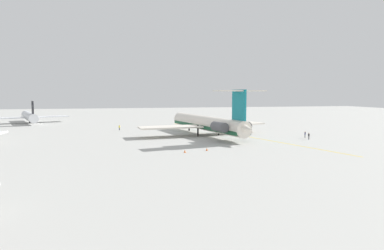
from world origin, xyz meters
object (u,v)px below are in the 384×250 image
object	(u,v)px
airliner_mid_right	(29,116)
ground_crew_near_tail	(309,135)
safety_cone_nose	(185,151)
safety_cone_wingtip	(207,149)
ground_crew_portside	(119,127)
main_jetliner	(208,123)
ground_crew_near_nose	(212,123)
ground_crew_starboard	(305,134)
safety_cone_tail	(222,125)

from	to	relation	value
airliner_mid_right	ground_crew_near_tail	size ratio (longest dim) A/B	16.88
safety_cone_nose	safety_cone_wingtip	xyz separation A→B (m)	(1.26, -4.73, 0.00)
ground_crew_near_tail	ground_crew_portside	world-z (taller)	ground_crew_portside
main_jetliner	ground_crew_near_nose	bearing A→B (deg)	-30.85
safety_cone_wingtip	ground_crew_portside	bearing A→B (deg)	22.27
safety_cone_wingtip	ground_crew_starboard	bearing A→B (deg)	-66.66
ground_crew_near_nose	ground_crew_portside	bearing A→B (deg)	5.60
ground_crew_near_tail	safety_cone_nose	xyz separation A→B (m)	(-11.22, 33.47, -0.79)
ground_crew_near_nose	ground_crew_near_tail	bearing A→B (deg)	106.41
ground_crew_portside	safety_cone_tail	size ratio (longest dim) A/B	3.07
main_jetliner	ground_crew_portside	distance (m)	29.90
ground_crew_near_tail	ground_crew_starboard	xyz separation A→B (m)	(2.71, -0.60, 0.01)
ground_crew_portside	safety_cone_wingtip	xyz separation A→B (m)	(-41.18, -16.86, -0.80)
ground_crew_near_nose	ground_crew_near_tail	distance (m)	39.55
safety_cone_nose	ground_crew_near_nose	bearing A→B (deg)	-21.81
ground_crew_starboard	safety_cone_wingtip	xyz separation A→B (m)	(-12.66, 29.35, -0.80)
ground_crew_portside	main_jetliner	bearing A→B (deg)	46.12
ground_crew_near_nose	ground_crew_starboard	distance (m)	37.27
airliner_mid_right	ground_crew_starboard	xyz separation A→B (m)	(-63.00, -80.14, -1.47)
ground_crew_portside	safety_cone_wingtip	distance (m)	44.51
safety_cone_wingtip	safety_cone_tail	bearing A→B (deg)	-21.07
ground_crew_near_tail	airliner_mid_right	bearing A→B (deg)	-125.68
airliner_mid_right	ground_crew_near_tail	distance (m)	103.18
main_jetliner	safety_cone_tail	xyz separation A→B (m)	(25.06, -11.87, -3.06)
ground_crew_near_tail	ground_crew_starboard	bearing A→B (deg)	171.30
safety_cone_wingtip	airliner_mid_right	bearing A→B (deg)	33.87
ground_crew_near_tail	safety_cone_wingtip	bearing A→B (deg)	-67.01
airliner_mid_right	ground_crew_starboard	distance (m)	101.95
main_jetliner	airliner_mid_right	bearing A→B (deg)	34.72
airliner_mid_right	safety_cone_tail	size ratio (longest dim) A/B	51.54
ground_crew_starboard	ground_crew_near_tail	bearing A→B (deg)	-95.87
airliner_mid_right	safety_cone_wingtip	size ratio (longest dim) A/B	51.54
ground_crew_starboard	safety_cone_tail	xyz separation A→B (m)	(35.06, 10.96, -0.80)
airliner_mid_right	ground_crew_near_tail	world-z (taller)	airliner_mid_right
ground_crew_portside	safety_cone_wingtip	bearing A→B (deg)	16.78
ground_crew_starboard	safety_cone_nose	size ratio (longest dim) A/B	3.09
main_jetliner	ground_crew_starboard	xyz separation A→B (m)	(-10.00, -22.84, -2.26)
ground_crew_near_nose	ground_crew_portside	distance (m)	31.90
ground_crew_near_tail	ground_crew_portside	size ratio (longest dim) A/B	0.99
safety_cone_nose	safety_cone_tail	world-z (taller)	same
ground_crew_starboard	main_jetliner	bearing A→B (deg)	163.07
ground_crew_starboard	safety_cone_tail	world-z (taller)	ground_crew_starboard
main_jetliner	ground_crew_portside	world-z (taller)	main_jetliner
ground_crew_near_nose	ground_crew_starboard	bearing A→B (deg)	108.78
ground_crew_near_nose	safety_cone_nose	distance (m)	51.84
safety_cone_nose	safety_cone_tail	bearing A→B (deg)	-25.26
ground_crew_portside	safety_cone_tail	world-z (taller)	ground_crew_portside
ground_crew_starboard	safety_cone_wingtip	world-z (taller)	ground_crew_starboard
ground_crew_near_nose	safety_cone_wingtip	bearing A→B (deg)	68.12
ground_crew_near_tail	safety_cone_nose	world-z (taller)	ground_crew_near_tail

